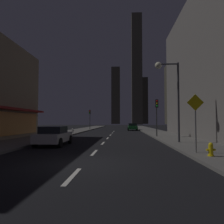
{
  "coord_description": "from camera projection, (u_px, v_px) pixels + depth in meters",
  "views": [
    {
      "loc": [
        1.68,
        -8.87,
        1.82
      ],
      "look_at": [
        0.0,
        22.62,
        3.26
      ],
      "focal_mm": 33.25,
      "sensor_mm": 36.0,
      "label": 1
    }
  ],
  "objects": [
    {
      "name": "ground_plane",
      "position": [
        115.0,
        131.0,
        40.77
      ],
      "size": [
        78.0,
        136.0,
        0.1
      ],
      "primitive_type": "cube",
      "color": "black"
    },
    {
      "name": "pedestrian_crossing_sign",
      "position": [
        195.0,
        118.0,
        11.22
      ],
      "size": [
        0.91,
        0.08,
        3.15
      ],
      "color": "slate",
      "rests_on": "sidewalk_right"
    },
    {
      "name": "skyscraper_distant_slender",
      "position": [
        171.0,
        95.0,
        140.28
      ],
      "size": [
        6.82,
        7.95,
        39.45
      ],
      "primitive_type": "cube",
      "color": "#4C4839",
      "rests_on": "ground"
    },
    {
      "name": "car_parked_far",
      "position": [
        133.0,
        127.0,
        42.1
      ],
      "size": [
        1.98,
        4.24,
        1.45
      ],
      "color": "#1E722D",
      "rests_on": "ground"
    },
    {
      "name": "traffic_light_near_right",
      "position": [
        157.0,
        109.0,
        23.49
      ],
      "size": [
        0.32,
        0.48,
        4.2
      ],
      "color": "#2D2D2D",
      "rests_on": "sidewalk_right"
    },
    {
      "name": "car_parked_near",
      "position": [
        54.0,
        136.0,
        15.82
      ],
      "size": [
        1.98,
        4.24,
        1.45
      ],
      "color": "silver",
      "rests_on": "ground"
    },
    {
      "name": "skyscraper_distant_mid",
      "position": [
        137.0,
        69.0,
        125.91
      ],
      "size": [
        6.24,
        5.06,
        67.66
      ],
      "primitive_type": "cube",
      "color": "#4D493A",
      "rests_on": "ground"
    },
    {
      "name": "sidewalk_left",
      "position": [
        79.0,
        130.0,
        41.15
      ],
      "size": [
        4.0,
        76.0,
        0.15
      ],
      "primitive_type": "cube",
      "color": "#605E59",
      "rests_on": "ground"
    },
    {
      "name": "traffic_light_far_left",
      "position": [
        90.0,
        115.0,
        44.81
      ],
      "size": [
        0.32,
        0.48,
        4.2
      ],
      "color": "#2D2D2D",
      "rests_on": "sidewalk_left"
    },
    {
      "name": "lane_marking_center",
      "position": [
        108.0,
        138.0,
        22.42
      ],
      "size": [
        0.16,
        33.4,
        0.01
      ],
      "color": "silver",
      "rests_on": "ground"
    },
    {
      "name": "skyscraper_distant_short",
      "position": [
        142.0,
        101.0,
        161.05
      ],
      "size": [
        8.76,
        8.4,
        35.57
      ],
      "primitive_type": "cube",
      "color": "#312F25",
      "rests_on": "ground"
    },
    {
      "name": "fire_hydrant_yellow_near",
      "position": [
        211.0,
        150.0,
        9.98
      ],
      "size": [
        0.42,
        0.3,
        0.65
      ],
      "color": "yellow",
      "rests_on": "sidewalk_right"
    },
    {
      "name": "skyscraper_distant_tall",
      "position": [
        116.0,
        96.0,
        154.8
      ],
      "size": [
        6.29,
        7.09,
        42.15
      ],
      "primitive_type": "cube",
      "color": "#494536",
      "rests_on": "ground"
    },
    {
      "name": "sidewalk_right",
      "position": [
        150.0,
        130.0,
        40.41
      ],
      "size": [
        4.0,
        76.0,
        0.15
      ],
      "primitive_type": "cube",
      "color": "#605E59",
      "rests_on": "ground"
    },
    {
      "name": "fire_hydrant_far_left",
      "position": [
        73.0,
        131.0,
        31.21
      ],
      "size": [
        0.42,
        0.3,
        0.65
      ],
      "color": "#B2B2B2",
      "rests_on": "sidewalk_left"
    },
    {
      "name": "street_lamp_right",
      "position": [
        168.0,
        82.0,
        17.0
      ],
      "size": [
        1.96,
        0.56,
        6.58
      ],
      "color": "#38383D",
      "rests_on": "sidewalk_right"
    }
  ]
}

